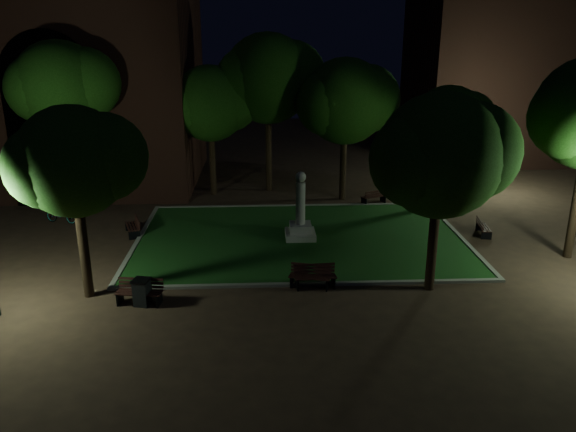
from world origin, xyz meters
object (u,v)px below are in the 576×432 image
at_px(bicycle, 61,214).
at_px(bench_left_side, 134,227).
at_px(monument, 300,220).
at_px(bench_near_left, 310,277).
at_px(bench_right_side, 483,228).
at_px(trash_bin, 142,292).
at_px(bench_west_near, 140,292).
at_px(bench_near_right, 315,277).
at_px(bench_far_side, 374,197).

bearing_deg(bicycle, bench_left_side, -97.14).
bearing_deg(bicycle, monument, -85.37).
distance_m(bench_near_left, bicycle, 14.56).
xyz_separation_m(bench_left_side, bench_right_side, (16.81, -0.85, -0.04)).
relative_size(monument, bench_left_side, 1.94).
distance_m(bench_left_side, trash_bin, 7.62).
distance_m(bench_west_near, trash_bin, 0.18).
height_order(bench_near_right, bicycle, bicycle).
relative_size(bench_right_side, bicycle, 0.83).
bearing_deg(trash_bin, bench_left_side, 104.17).
bearing_deg(bench_near_left, bench_right_side, 46.67).
bearing_deg(bicycle, trash_bin, -129.15).
distance_m(monument, bench_far_side, 7.19).
bearing_deg(bench_right_side, bench_far_side, 46.78).
height_order(bench_west_near, bicycle, bicycle).
bearing_deg(bench_west_near, monument, 53.30).
relative_size(bench_west_near, bench_left_side, 1.05).
height_order(bench_far_side, bicycle, bicycle).
bearing_deg(bench_far_side, bench_left_side, -4.02).
bearing_deg(bench_west_near, bench_near_right, 17.54).
relative_size(bench_left_side, bicycle, 0.94).
height_order(bench_near_left, bicycle, bicycle).
distance_m(monument, bench_near_right, 5.23).
height_order(monument, bench_west_near, monument).
relative_size(monument, bicycle, 1.83).
distance_m(bench_west_near, bench_right_side, 16.37).
bearing_deg(monument, bench_left_side, 172.82).
distance_m(monument, bench_right_side, 8.84).
height_order(bench_near_left, bench_right_side, bench_near_left).
distance_m(bench_left_side, bicycle, 4.51).
bearing_deg(bicycle, bench_far_side, -62.92).
bearing_deg(monument, bench_near_left, -89.74).
bearing_deg(bench_left_side, bench_right_side, 67.92).
distance_m(bench_west_near, bench_left_side, 7.48).
bearing_deg(monument, bench_right_side, 1.01).
bearing_deg(bench_near_right, bench_right_side, 27.29).
xyz_separation_m(monument, bench_near_left, (0.02, -5.17, -0.55)).
bearing_deg(bench_far_side, bench_west_near, 23.70).
distance_m(trash_bin, bicycle, 11.07).
xyz_separation_m(bench_near_left, bicycle, (-12.09, 8.12, 0.05)).
bearing_deg(trash_bin, bicycle, 122.46).
distance_m(bench_right_side, trash_bin, 16.31).
bearing_deg(bench_near_left, bench_near_right, 6.12).
distance_m(monument, trash_bin, 8.86).
bearing_deg(bench_right_side, bench_near_right, 130.29).
bearing_deg(monument, bicycle, 166.25).
height_order(bench_left_side, bench_far_side, bench_left_side).
height_order(bench_near_left, bench_far_side, bench_near_left).
height_order(monument, bench_far_side, monument).
bearing_deg(bench_near_right, bench_left_side, 138.28).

